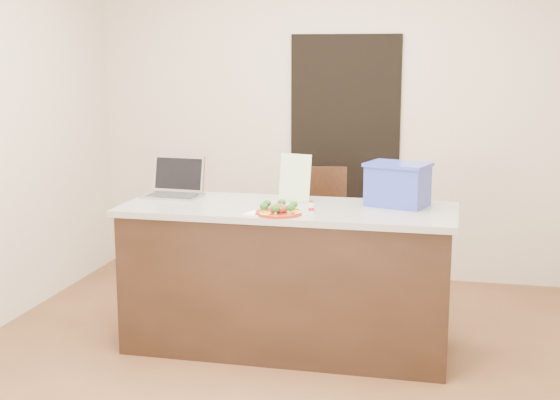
% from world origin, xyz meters
% --- Properties ---
extents(ground, '(4.00, 4.00, 0.00)m').
position_xyz_m(ground, '(0.00, 0.00, 0.00)').
color(ground, brown).
rests_on(ground, ground).
extents(room_shell, '(4.00, 4.00, 4.00)m').
position_xyz_m(room_shell, '(0.00, 0.00, 1.62)').
color(room_shell, white).
rests_on(room_shell, ground).
extents(doorway, '(0.90, 0.02, 2.00)m').
position_xyz_m(doorway, '(0.10, 1.98, 1.00)').
color(doorway, black).
rests_on(doorway, ground).
extents(island, '(2.06, 0.76, 0.92)m').
position_xyz_m(island, '(0.00, 0.25, 0.46)').
color(island, black).
rests_on(island, ground).
extents(plate, '(0.27, 0.27, 0.02)m').
position_xyz_m(plate, '(-0.00, 0.01, 0.93)').
color(plate, maroon).
rests_on(plate, island).
extents(meatballs, '(0.11, 0.11, 0.04)m').
position_xyz_m(meatballs, '(0.00, 0.01, 0.96)').
color(meatballs, brown).
rests_on(meatballs, plate).
extents(broccoli, '(0.21, 0.23, 0.04)m').
position_xyz_m(broccoli, '(-0.00, 0.01, 0.97)').
color(broccoli, '#184512').
rests_on(broccoli, plate).
extents(pepper_rings, '(0.23, 0.25, 0.01)m').
position_xyz_m(pepper_rings, '(-0.00, 0.01, 0.94)').
color(pepper_rings, yellow).
rests_on(pepper_rings, plate).
extents(napkin, '(0.20, 0.20, 0.01)m').
position_xyz_m(napkin, '(-0.10, 0.00, 0.92)').
color(napkin, white).
rests_on(napkin, island).
extents(fork, '(0.03, 0.17, 0.00)m').
position_xyz_m(fork, '(-0.12, 0.01, 0.93)').
color(fork, '#B4B3B8').
rests_on(fork, napkin).
extents(knife, '(0.05, 0.18, 0.01)m').
position_xyz_m(knife, '(-0.07, -0.01, 0.93)').
color(knife, white).
rests_on(knife, napkin).
extents(yogurt_bottle, '(0.03, 0.03, 0.07)m').
position_xyz_m(yogurt_bottle, '(0.18, 0.09, 0.95)').
color(yogurt_bottle, silver).
rests_on(yogurt_bottle, island).
extents(laptop, '(0.38, 0.31, 0.26)m').
position_xyz_m(laptop, '(-0.81, 0.45, 0.99)').
color(laptop, '#ABABB0').
rests_on(laptop, island).
extents(leaflet, '(0.22, 0.09, 0.30)m').
position_xyz_m(leaflet, '(0.01, 0.43, 1.07)').
color(leaflet, white).
rests_on(leaflet, island).
extents(blue_box, '(0.43, 0.37, 0.27)m').
position_xyz_m(blue_box, '(0.66, 0.42, 1.06)').
color(blue_box, '#2E3CA9').
rests_on(blue_box, island).
extents(chair, '(0.53, 0.54, 1.03)m').
position_xyz_m(chair, '(-0.00, 1.11, 0.58)').
color(chair, '#361D10').
rests_on(chair, ground).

